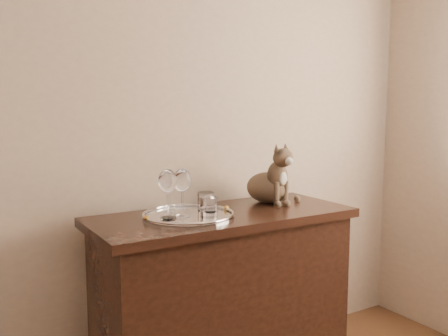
# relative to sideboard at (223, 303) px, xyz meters

# --- Properties ---
(wall_back) EXTENTS (4.00, 0.10, 2.70)m
(wall_back) POSITION_rel_sideboard_xyz_m (-0.60, 0.31, 0.93)
(wall_back) COLOR tan
(wall_back) RESTS_ON ground
(sideboard) EXTENTS (1.20, 0.50, 0.85)m
(sideboard) POSITION_rel_sideboard_xyz_m (0.00, 0.00, 0.00)
(sideboard) COLOR black
(sideboard) RESTS_ON ground
(tray) EXTENTS (0.40, 0.40, 0.01)m
(tray) POSITION_rel_sideboard_xyz_m (-0.17, 0.01, 0.43)
(tray) COLOR silver
(tray) RESTS_ON sideboard
(wine_glass_b) EXTENTS (0.06, 0.06, 0.17)m
(wine_glass_b) POSITION_rel_sideboard_xyz_m (-0.20, 0.12, 0.52)
(wine_glass_b) COLOR silver
(wine_glass_b) RESTS_ON tray
(wine_glass_c) EXTENTS (0.08, 0.08, 0.21)m
(wine_glass_c) POSITION_rel_sideboard_xyz_m (-0.27, -0.01, 0.54)
(wine_glass_c) COLOR silver
(wine_glass_c) RESTS_ON tray
(wine_glass_d) EXTENTS (0.08, 0.08, 0.21)m
(wine_glass_d) POSITION_rel_sideboard_xyz_m (-0.21, -0.01, 0.54)
(wine_glass_d) COLOR white
(wine_glass_d) RESTS_ON tray
(tumbler_a) EXTENTS (0.08, 0.08, 0.09)m
(tumbler_a) POSITION_rel_sideboard_xyz_m (-0.11, -0.07, 0.48)
(tumbler_a) COLOR silver
(tumbler_a) RESTS_ON tray
(tumbler_c) EXTENTS (0.08, 0.08, 0.09)m
(tumbler_c) POSITION_rel_sideboard_xyz_m (-0.06, 0.05, 0.48)
(tumbler_c) COLOR silver
(tumbler_c) RESTS_ON tray
(cat) EXTENTS (0.31, 0.29, 0.30)m
(cat) POSITION_rel_sideboard_xyz_m (0.32, 0.09, 0.58)
(cat) COLOR brown
(cat) RESTS_ON sideboard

